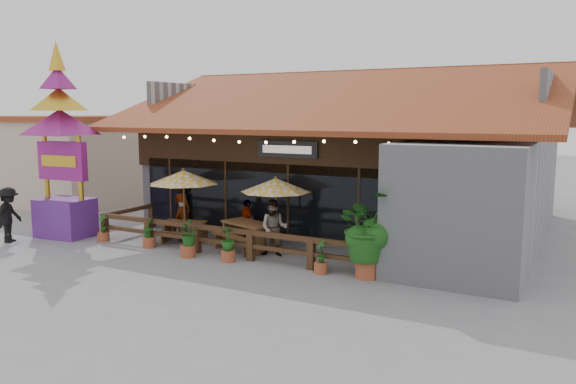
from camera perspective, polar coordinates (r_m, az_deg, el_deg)
The scene contains 19 objects.
ground at distance 17.12m, azimuth -1.46°, elevation -6.80°, with size 100.00×100.00×0.00m, color gray.
restaurant_building at distance 22.53m, azimuth 7.49°, elevation 2.43°, with size 15.50×14.73×6.09m.
patio_railing at distance 17.96m, azimuth -8.16°, elevation -4.16°, with size 10.00×2.60×0.92m.
neighbor_building at distance 30.97m, azimuth -20.43°, elevation 3.39°, with size 8.40×8.40×4.22m.
umbrella_left at distance 19.35m, azimuth -10.57°, elevation 1.46°, with size 3.16×3.16×2.53m.
umbrella_right at distance 17.81m, azimuth -1.25°, elevation 0.67°, with size 2.90×2.90×2.41m.
picnic_table_left at distance 19.60m, azimuth -10.47°, elevation -3.61°, with size 1.75×1.62×0.70m.
picnic_table_right at distance 18.22m, azimuth -4.07°, elevation -3.98°, with size 2.26×2.11×0.88m.
thai_sign_tower at distance 21.23m, azimuth -22.11°, elevation 6.10°, with size 2.92×2.92×7.34m.
tropical_plant at distance 15.04m, azimuth 8.15°, elevation -3.59°, with size 2.29×2.30×2.41m.
diner_a at distance 20.99m, azimuth -10.69°, elevation -1.65°, with size 0.66×0.43×1.80m, color #362111.
diner_b at distance 17.24m, azimuth -1.43°, elevation -3.68°, with size 0.86×0.67×1.76m, color #362111.
diner_c at distance 19.09m, azimuth -4.16°, elevation -2.97°, with size 0.87×0.36×1.49m, color #362111.
pedestrian at distance 21.32m, azimuth -26.49°, elevation -2.09°, with size 1.22×0.70×1.89m, color black.
planter_a at distance 20.36m, azimuth -18.28°, elevation -3.67°, with size 0.38×0.38×0.94m.
planter_b at distance 18.99m, azimuth -13.94°, elevation -4.11°, with size 0.42×0.42×1.03m.
planter_c at distance 17.45m, azimuth -10.16°, elevation -4.50°, with size 0.83×0.77×1.13m.
planter_d at distance 16.78m, azimuth -6.12°, elevation -5.37°, with size 0.55×0.55×1.05m.
planter_e at distance 15.54m, azimuth 3.36°, elevation -6.86°, with size 0.40×0.39×0.94m.
Camera 1 is at (8.23, -14.35, 4.40)m, focal length 35.00 mm.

